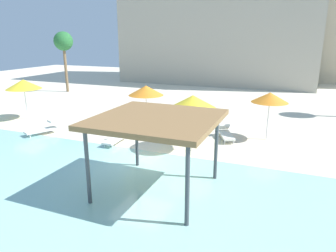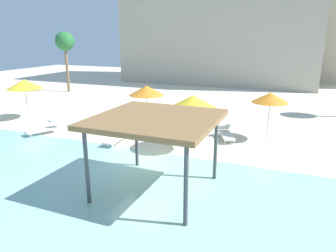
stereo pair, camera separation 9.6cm
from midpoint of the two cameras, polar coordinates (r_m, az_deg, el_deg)
The scene contains 13 objects.
ground_plane at distance 14.27m, azimuth -4.88°, elevation -6.86°, with size 80.00×80.00×0.00m, color beige.
lagoon_water at distance 10.43m, azimuth -18.82°, elevation -16.83°, with size 44.00×13.50×0.04m, color #99D1C6.
shade_pavilion at distance 10.91m, azimuth -1.96°, elevation 0.82°, with size 4.20×4.20×2.85m.
beach_umbrella_orange_0 at distance 17.72m, azimuth 18.38°, elevation 4.96°, with size 1.97×1.97×2.66m.
beach_umbrella_yellow_2 at distance 23.45m, azimuth -24.68°, elevation 6.99°, with size 2.34×2.34×2.77m.
beach_umbrella_orange_3 at distance 19.50m, azimuth -3.83°, elevation 6.52°, with size 2.20×2.20×2.64m.
beach_umbrella_yellow_5 at distance 15.12m, azimuth 4.76°, elevation 4.45°, with size 2.31×2.31×2.84m.
lounge_chair_0 at distance 22.57m, azimuth -4.23°, elevation 2.64°, with size 1.18×1.99×0.74m.
lounge_chair_1 at distance 19.71m, azimuth -21.58°, elevation -0.44°, with size 1.36×1.97×0.74m.
lounge_chair_2 at distance 17.76m, azimuth 10.74°, elevation -1.30°, with size 1.33×1.97×0.74m.
lounge_chair_3 at distance 17.01m, azimuth -9.20°, elevation -2.00°, with size 0.67×1.92×0.74m.
palm_tree_1 at distance 34.16m, azimuth -18.29°, elevation 14.31°, with size 1.90×1.90×6.08m.
hotel_block_0 at distance 41.62m, azimuth 10.09°, elevation 19.49°, with size 23.02×11.55×16.47m, color #B2A893.
Camera 2 is at (6.18, -11.62, 5.52)m, focal length 33.28 mm.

